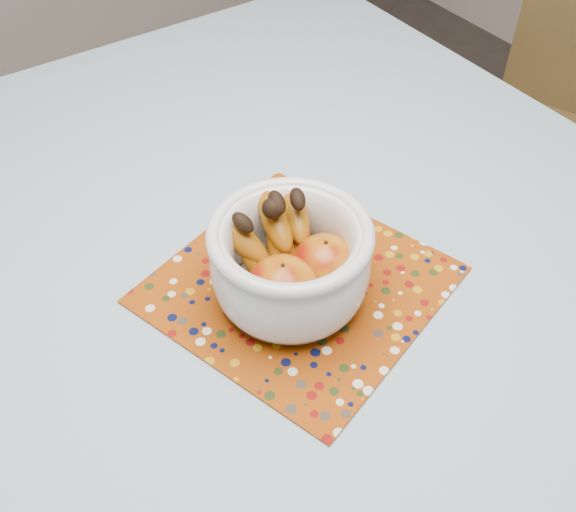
% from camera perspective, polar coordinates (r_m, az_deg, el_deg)
% --- Properties ---
extents(table, '(1.20, 1.20, 0.75)m').
position_cam_1_polar(table, '(1.04, -4.14, -2.80)').
color(table, brown).
rests_on(table, ground).
extents(tablecloth, '(1.32, 1.32, 0.01)m').
position_cam_1_polar(tablecloth, '(0.98, -4.39, 0.36)').
color(tablecloth, '#6288A4').
rests_on(tablecloth, table).
extents(placemat, '(0.44, 0.44, 0.00)m').
position_cam_1_polar(placemat, '(0.92, 0.92, -2.42)').
color(placemat, '#813307').
rests_on(placemat, tablecloth).
extents(fruit_bowl, '(0.21, 0.21, 0.15)m').
position_cam_1_polar(fruit_bowl, '(0.86, 0.00, -0.02)').
color(fruit_bowl, silver).
rests_on(fruit_bowl, placemat).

